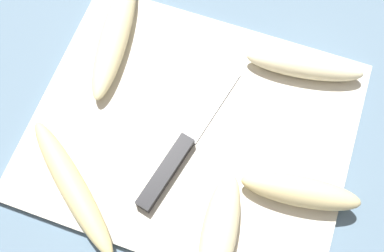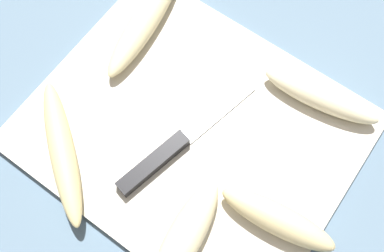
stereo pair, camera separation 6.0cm
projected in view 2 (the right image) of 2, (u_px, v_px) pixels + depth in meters
ground_plane at (192, 132)px, 0.62m from camera, size 4.00×4.00×0.00m
cutting_board at (192, 130)px, 0.62m from camera, size 0.43×0.35×0.01m
knife at (165, 154)px, 0.59m from camera, size 0.07×0.23×0.02m
banana_mellow_near at (277, 219)px, 0.55m from camera, size 0.15×0.06×0.04m
banana_cream_curved at (186, 235)px, 0.54m from camera, size 0.06×0.16×0.04m
banana_spotted_left at (62, 151)px, 0.58m from camera, size 0.18×0.15×0.03m
banana_soft_right at (146, 20)px, 0.65m from camera, size 0.07×0.21×0.03m
banana_bright_far at (321, 96)px, 0.61m from camera, size 0.17×0.06×0.03m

